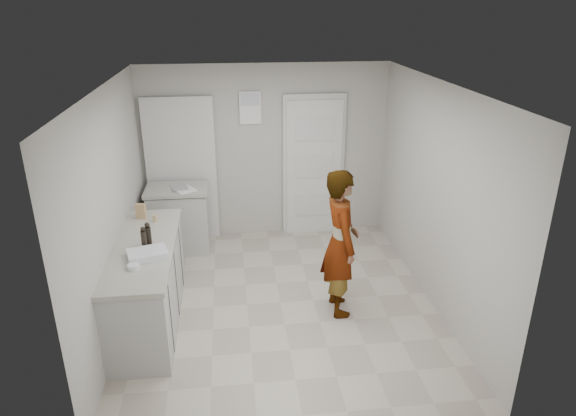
{
  "coord_description": "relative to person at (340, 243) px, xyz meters",
  "views": [
    {
      "loc": [
        -0.52,
        -5.12,
        3.28
      ],
      "look_at": [
        0.14,
        0.4,
        1.02
      ],
      "focal_mm": 32.0,
      "sensor_mm": 36.0,
      "label": 1
    }
  ],
  "objects": [
    {
      "name": "oil_cruet_b",
      "position": [
        -2.06,
        -0.09,
        0.21
      ],
      "size": [
        0.06,
        0.06,
        0.25
      ],
      "color": "black",
      "rests_on": "main_counter"
    },
    {
      "name": "side_counter",
      "position": [
        -1.89,
        1.75,
        -0.41
      ],
      "size": [
        0.84,
        0.61,
        0.93
      ],
      "color": "beige",
      "rests_on": "ground"
    },
    {
      "name": "main_counter",
      "position": [
        -2.09,
        0.0,
        -0.41
      ],
      "size": [
        0.64,
        1.96,
        0.93
      ],
      "color": "beige",
      "rests_on": "ground"
    },
    {
      "name": "oil_cruet_a",
      "position": [
        -2.03,
        0.01,
        0.21
      ],
      "size": [
        0.06,
        0.06,
        0.25
      ],
      "color": "black",
      "rests_on": "main_counter"
    },
    {
      "name": "room_shell",
      "position": [
        -0.81,
        2.15,
        0.19
      ],
      "size": [
        4.0,
        4.0,
        4.0
      ],
      "color": "#AAA7A0",
      "rests_on": "ground"
    },
    {
      "name": "ground",
      "position": [
        -0.64,
        0.2,
        -0.83
      ],
      "size": [
        4.0,
        4.0,
        0.0
      ],
      "primitive_type": "plane",
      "color": "#A49A8A",
      "rests_on": "ground"
    },
    {
      "name": "baking_dish",
      "position": [
        -2.01,
        -0.27,
        0.12
      ],
      "size": [
        0.44,
        0.36,
        0.07
      ],
      "rotation": [
        0.0,
        0.0,
        0.27
      ],
      "color": "silver",
      "rests_on": "main_counter"
    },
    {
      "name": "cake_mix_box",
      "position": [
        -2.21,
        0.73,
        0.18
      ],
      "size": [
        0.12,
        0.08,
        0.18
      ],
      "primitive_type": "cube",
      "rotation": [
        0.0,
        0.0,
        -0.24
      ],
      "color": "#95784A",
      "rests_on": "main_counter"
    },
    {
      "name": "papers",
      "position": [
        -1.78,
        1.67,
        0.1
      ],
      "size": [
        0.37,
        0.39,
        0.01
      ],
      "primitive_type": "cube",
      "rotation": [
        0.0,
        0.0,
        0.54
      ],
      "color": "white",
      "rests_on": "side_counter"
    },
    {
      "name": "spice_jar",
      "position": [
        -2.03,
        0.61,
        0.13
      ],
      "size": [
        0.05,
        0.05,
        0.08
      ],
      "primitive_type": "cylinder",
      "color": "tan",
      "rests_on": "main_counter"
    },
    {
      "name": "egg_bowl",
      "position": [
        -2.11,
        -0.5,
        0.11
      ],
      "size": [
        0.12,
        0.12,
        0.04
      ],
      "color": "silver",
      "rests_on": "main_counter"
    },
    {
      "name": "person",
      "position": [
        0.0,
        0.0,
        0.0
      ],
      "size": [
        0.43,
        0.63,
        1.67
      ],
      "primitive_type": "imported",
      "rotation": [
        0.0,
        0.0,
        1.61
      ],
      "color": "silver",
      "rests_on": "ground"
    }
  ]
}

